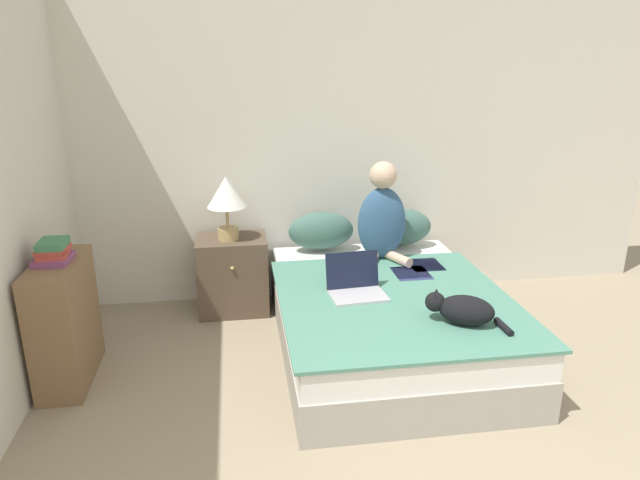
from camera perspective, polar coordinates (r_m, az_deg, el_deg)
name	(u,v)px	position (r m, az deg, el deg)	size (l,w,h in m)	color
wall_back	(347,138)	(4.52, 2.67, 10.12)	(5.17, 0.05, 2.55)	beige
bed	(387,318)	(3.87, 6.67, -7.78)	(1.45, 1.94, 0.45)	#9E998E
pillow_near	(321,231)	(4.42, 0.10, 0.93)	(0.51, 0.24, 0.30)	#42665B
pillow_far	(400,227)	(4.56, 7.98, 1.27)	(0.51, 0.24, 0.30)	#42665B
person_sitting	(382,217)	(4.20, 6.22, 2.26)	(0.37, 0.35, 0.73)	#33567A
cat_tabby	(462,309)	(3.32, 14.02, -6.72)	(0.42, 0.33, 0.18)	black
laptop_open	(356,287)	(3.63, 3.62, -4.67)	(0.37, 0.32, 0.25)	#B7B7BC
nightstand	(233,275)	(4.42, -8.71, -3.43)	(0.53, 0.42, 0.59)	brown
table_lamp	(226,196)	(4.22, -9.35, 4.33)	(0.29, 0.29, 0.47)	tan
bookshelf	(65,322)	(3.76, -24.18, -7.47)	(0.26, 0.64, 0.76)	brown
book_stack_top	(53,252)	(3.61, -25.14, -1.12)	(0.19, 0.23, 0.13)	#844270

